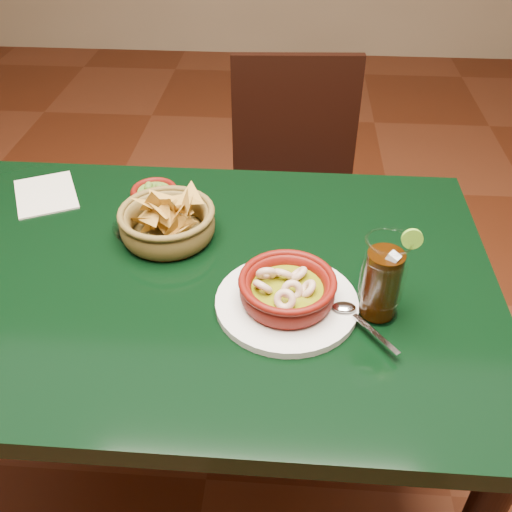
# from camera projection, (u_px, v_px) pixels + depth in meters

# --- Properties ---
(ground) EXTENTS (7.00, 7.00, 0.00)m
(ground) POSITION_uv_depth(u_px,v_px,m) (206.00, 479.00, 1.57)
(ground) COLOR #471C0C
(ground) RESTS_ON ground
(dining_table) EXTENTS (1.20, 0.80, 0.75)m
(dining_table) POSITION_uv_depth(u_px,v_px,m) (189.00, 308.00, 1.17)
(dining_table) COLOR black
(dining_table) RESTS_ON ground
(dining_chair) EXTENTS (0.44, 0.44, 0.90)m
(dining_chair) POSITION_uv_depth(u_px,v_px,m) (294.00, 194.00, 1.81)
(dining_chair) COLOR black
(dining_chair) RESTS_ON ground
(shrimp_plate) EXTENTS (0.32, 0.26, 0.08)m
(shrimp_plate) POSITION_uv_depth(u_px,v_px,m) (287.00, 293.00, 1.01)
(shrimp_plate) COLOR silver
(shrimp_plate) RESTS_ON dining_table
(chip_basket) EXTENTS (0.23, 0.23, 0.15)m
(chip_basket) POSITION_uv_depth(u_px,v_px,m) (167.00, 222.00, 1.18)
(chip_basket) COLOR brown
(chip_basket) RESTS_ON dining_table
(guacamole_ramekin) EXTENTS (0.13, 0.13, 0.04)m
(guacamole_ramekin) POSITION_uv_depth(u_px,v_px,m) (155.00, 194.00, 1.29)
(guacamole_ramekin) COLOR #4F0A06
(guacamole_ramekin) RESTS_ON dining_table
(cola_drink) EXTENTS (0.16, 0.16, 0.18)m
(cola_drink) POSITION_uv_depth(u_px,v_px,m) (382.00, 279.00, 0.97)
(cola_drink) COLOR white
(cola_drink) RESTS_ON dining_table
(glass_ashtray) EXTENTS (0.12, 0.12, 0.03)m
(glass_ashtray) POSITION_uv_depth(u_px,v_px,m) (140.00, 226.00, 1.20)
(glass_ashtray) COLOR white
(glass_ashtray) RESTS_ON dining_table
(paper_menu) EXTENTS (0.19, 0.21, 0.00)m
(paper_menu) POSITION_uv_depth(u_px,v_px,m) (46.00, 194.00, 1.33)
(paper_menu) COLOR beige
(paper_menu) RESTS_ON dining_table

